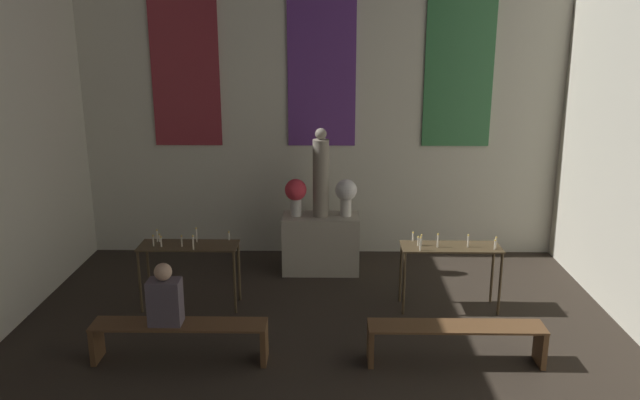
# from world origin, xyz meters

# --- Properties ---
(wall_back) EXTENTS (7.88, 0.16, 5.68)m
(wall_back) POSITION_xyz_m (0.00, 11.51, 2.87)
(wall_back) COLOR beige
(wall_back) RESTS_ON ground_plane
(altar) EXTENTS (1.16, 0.57, 0.89)m
(altar) POSITION_xyz_m (0.00, 10.57, 0.45)
(altar) COLOR #ADA38E
(altar) RESTS_ON ground_plane
(statue) EXTENTS (0.24, 0.24, 1.34)m
(statue) POSITION_xyz_m (0.00, 10.57, 1.52)
(statue) COLOR gray
(statue) RESTS_ON altar
(flower_vase_left) EXTENTS (0.33, 0.33, 0.57)m
(flower_vase_left) POSITION_xyz_m (-0.38, 10.57, 1.25)
(flower_vase_left) COLOR beige
(flower_vase_left) RESTS_ON altar
(flower_vase_right) EXTENTS (0.33, 0.33, 0.57)m
(flower_vase_right) POSITION_xyz_m (0.38, 10.57, 1.25)
(flower_vase_right) COLOR beige
(flower_vase_right) RESTS_ON altar
(candle_rack_left) EXTENTS (1.30, 0.46, 1.08)m
(candle_rack_left) POSITION_xyz_m (-1.73, 9.27, 0.76)
(candle_rack_left) COLOR #473823
(candle_rack_left) RESTS_ON ground_plane
(candle_rack_right) EXTENTS (1.30, 0.46, 1.07)m
(candle_rack_right) POSITION_xyz_m (1.73, 9.27, 0.76)
(candle_rack_right) COLOR #473823
(candle_rack_right) RESTS_ON ground_plane
(pew_back_left) EXTENTS (1.96, 0.36, 0.46)m
(pew_back_left) POSITION_xyz_m (-1.54, 7.84, 0.33)
(pew_back_left) COLOR brown
(pew_back_left) RESTS_ON ground_plane
(pew_back_right) EXTENTS (1.96, 0.36, 0.46)m
(pew_back_right) POSITION_xyz_m (1.54, 7.84, 0.33)
(pew_back_right) COLOR brown
(pew_back_right) RESTS_ON ground_plane
(person_seated) EXTENTS (0.36, 0.24, 0.71)m
(person_seated) POSITION_xyz_m (-1.68, 7.84, 0.77)
(person_seated) COLOR #564C56
(person_seated) RESTS_ON pew_back_left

